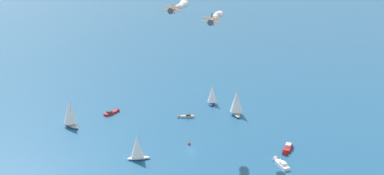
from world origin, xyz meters
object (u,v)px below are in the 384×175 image
Objects in this scene: sailboat_mid_cluster at (70,113)px; wingwalker_wingman at (173,4)px; motorboat_inshore at (280,163)px; biplane_wingman at (172,10)px; sailboat_outer_ring_a at (236,103)px; wingwalker_lead at (212,15)px; biplane_lead at (212,21)px; sailboat_far_stbd at (212,95)px; motorboat_near_centre at (185,116)px; marker_buoy at (189,144)px; motorboat_trailing at (287,149)px; sailboat_offshore at (137,147)px; motorboat_ahead at (112,112)px.

wingwalker_wingman is (-54.07, -0.93, 52.59)m from sailboat_mid_cluster.
biplane_wingman is (43.23, 5.13, 56.02)m from motorboat_inshore.
sailboat_outer_ring_a is 1.89× the size of biplane_wingman.
wingwalker_wingman is (14.56, 3.51, 3.70)m from wingwalker_lead.
wingwalker_lead is (-68.62, -4.45, 48.89)m from sailboat_mid_cluster.
biplane_wingman is at bearing 13.56° from biplane_lead.
motorboat_inshore is 0.61× the size of sailboat_mid_cluster.
motorboat_inshore is at bearing 135.32° from sailboat_far_stbd.
motorboat_near_centre is 3.73× the size of marker_buoy.
wingwalker_wingman is at bearing 13.56° from wingwalker_lead.
wingwalker_lead is at bearing 132.44° from motorboat_near_centre.
wingwalker_lead is at bearing -172.74° from biplane_lead.
sailboat_outer_ring_a is 41.95m from marker_buoy.
motorboat_trailing is 5.74× the size of wingwalker_lead.
sailboat_offshore is 0.81× the size of sailboat_mid_cluster.
wingwalker_wingman is (3.77, 5.94, 58.57)m from marker_buoy.
motorboat_trailing is at bearing -85.59° from motorboat_inshore.
motorboat_inshore is at bearing 178.80° from marker_buoy.
wingwalker_wingman is (-8.15, 55.84, 53.82)m from sailboat_far_stbd.
marker_buoy is at bearing 163.46° from motorboat_ahead.
sailboat_offshore is 1.54× the size of biplane_wingman.
motorboat_near_centre is 23.91m from sailboat_far_stbd.
biplane_wingman reaches higher than motorboat_inshore.
sailboat_offshore is at bearing 62.69° from wingwalker_wingman.
sailboat_outer_ring_a is at bearing -82.32° from wingwalker_lead.
biplane_lead is (-26.61, 29.20, 52.45)m from motorboat_near_centre.
marker_buoy is 56.82m from biplane_wingman.
biplane_wingman is at bearing 57.05° from marker_buoy.
biplane_wingman is 2.19m from wingwalker_wingman.
biplane_wingman reaches higher than sailboat_outer_ring_a.
wingwalker_lead is at bearing -166.44° from wingwalker_wingman.
motorboat_ahead is at bearing -15.90° from biplane_lead.
sailboat_mid_cluster is 1.01× the size of sailboat_outer_ring_a.
biplane_lead is (28.68, 1.61, 52.32)m from motorboat_inshore.
motorboat_inshore is 59.68m from biplane_lead.
marker_buoy is 0.29× the size of biplane_wingman.
biplane_wingman is at bearing 98.21° from sailboat_far_stbd.
sailboat_offshore reaches higher than motorboat_inshore.
sailboat_outer_ring_a is (33.44, -28.60, 5.55)m from motorboat_trailing.
sailboat_offshore reaches higher than motorboat_ahead.
sailboat_far_stbd is 62.71m from motorboat_trailing.
sailboat_offshore is at bearing 136.97° from motorboat_ahead.
biplane_wingman reaches higher than sailboat_offshore.
motorboat_ahead is 1.22× the size of biplane_wingman.
motorboat_trailing is at bearing -156.19° from wingwalker_wingman.
biplane_wingman reaches higher than motorboat_ahead.
motorboat_ahead is at bearing -16.54° from marker_buoy.
marker_buoy is at bearing 18.24° from motorboat_trailing.
motorboat_trailing is 44.35m from sailboat_outer_ring_a.
sailboat_offshore is (-0.23, 71.16, 0.04)m from sailboat_far_stbd.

